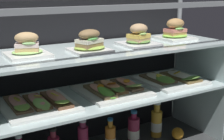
# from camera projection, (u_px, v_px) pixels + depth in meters

# --- Properties ---
(case_frame) EXTENTS (1.40, 0.52, 0.91)m
(case_frame) POSITION_uv_depth(u_px,v_px,m) (98.00, 72.00, 1.88)
(case_frame) COLOR gray
(case_frame) RESTS_ON ground
(riser_lower_tier) EXTENTS (1.33, 0.45, 0.36)m
(riser_lower_tier) POSITION_uv_depth(u_px,v_px,m) (112.00, 125.00, 1.82)
(riser_lower_tier) COLOR silver
(riser_lower_tier) RESTS_ON case_base_deck
(shelf_lower_glass) EXTENTS (1.35, 0.47, 0.01)m
(shelf_lower_glass) POSITION_uv_depth(u_px,v_px,m) (112.00, 93.00, 1.77)
(shelf_lower_glass) COLOR silver
(shelf_lower_glass) RESTS_ON riser_lower_tier
(riser_upper_tier) EXTENTS (1.33, 0.45, 0.24)m
(riser_upper_tier) POSITION_uv_depth(u_px,v_px,m) (112.00, 71.00, 1.74)
(riser_upper_tier) COLOR silver
(riser_upper_tier) RESTS_ON shelf_lower_glass
(shelf_upper_glass) EXTENTS (1.35, 0.47, 0.01)m
(shelf_upper_glass) POSITION_uv_depth(u_px,v_px,m) (112.00, 48.00, 1.71)
(shelf_upper_glass) COLOR silver
(shelf_upper_glass) RESTS_ON riser_upper_tier
(plated_roll_sandwich_far_right) EXTENTS (0.19, 0.19, 0.11)m
(plated_roll_sandwich_far_right) POSITION_uv_depth(u_px,v_px,m) (27.00, 48.00, 1.47)
(plated_roll_sandwich_far_right) COLOR white
(plated_roll_sandwich_far_right) RESTS_ON shelf_upper_glass
(plated_roll_sandwich_near_right_corner) EXTENTS (0.18, 0.18, 0.11)m
(plated_roll_sandwich_near_right_corner) POSITION_uv_depth(u_px,v_px,m) (89.00, 43.00, 1.58)
(plated_roll_sandwich_near_right_corner) COLOR white
(plated_roll_sandwich_near_right_corner) RESTS_ON shelf_upper_glass
(plated_roll_sandwich_mid_right) EXTENTS (0.19, 0.19, 0.12)m
(plated_roll_sandwich_mid_right) POSITION_uv_depth(u_px,v_px,m) (139.00, 37.00, 1.75)
(plated_roll_sandwich_mid_right) COLOR white
(plated_roll_sandwich_mid_right) RESTS_ON shelf_upper_glass
(plated_roll_sandwich_right_of_center) EXTENTS (0.20, 0.20, 0.12)m
(plated_roll_sandwich_right_of_center) POSITION_uv_depth(u_px,v_px,m) (175.00, 32.00, 1.94)
(plated_roll_sandwich_right_of_center) COLOR white
(plated_roll_sandwich_right_of_center) RESTS_ON shelf_upper_glass
(open_sandwich_tray_center) EXTENTS (0.34, 0.35, 0.07)m
(open_sandwich_tray_center) POSITION_uv_depth(u_px,v_px,m) (39.00, 103.00, 1.56)
(open_sandwich_tray_center) COLOR white
(open_sandwich_tray_center) RESTS_ON shelf_lower_glass
(open_sandwich_tray_right_of_center) EXTENTS (0.34, 0.35, 0.06)m
(open_sandwich_tray_right_of_center) POSITION_uv_depth(u_px,v_px,m) (113.00, 89.00, 1.76)
(open_sandwich_tray_right_of_center) COLOR white
(open_sandwich_tray_right_of_center) RESTS_ON shelf_lower_glass
(open_sandwich_tray_near_right_corner) EXTENTS (0.34, 0.35, 0.06)m
(open_sandwich_tray_near_right_corner) POSITION_uv_depth(u_px,v_px,m) (171.00, 79.00, 1.96)
(open_sandwich_tray_near_right_corner) COLOR white
(open_sandwich_tray_near_right_corner) RESTS_ON shelf_lower_glass
(juice_bottle_near_post) EXTENTS (0.06, 0.06, 0.21)m
(juice_bottle_near_post) POSITION_uv_depth(u_px,v_px,m) (110.00, 139.00, 1.88)
(juice_bottle_near_post) COLOR orange
(juice_bottle_near_post) RESTS_ON case_base_deck
(juice_bottle_front_middle) EXTENTS (0.07, 0.07, 0.21)m
(juice_bottle_front_middle) POSITION_uv_depth(u_px,v_px,m) (134.00, 131.00, 1.97)
(juice_bottle_front_middle) COLOR #982746
(juice_bottle_front_middle) RESTS_ON case_base_deck
(juice_bottle_front_right_end) EXTENTS (0.07, 0.07, 0.23)m
(juice_bottle_front_right_end) POSITION_uv_depth(u_px,v_px,m) (156.00, 123.00, 2.07)
(juice_bottle_front_right_end) COLOR gold
(juice_bottle_front_right_end) RESTS_ON case_base_deck
(orange_fruit_beside_bottles) EXTENTS (0.07, 0.07, 0.07)m
(orange_fruit_beside_bottles) POSITION_uv_depth(u_px,v_px,m) (178.00, 133.00, 2.04)
(orange_fruit_beside_bottles) COLOR orange
(orange_fruit_beside_bottles) RESTS_ON case_base_deck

